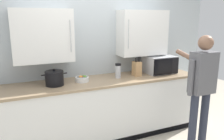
# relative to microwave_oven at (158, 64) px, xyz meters

# --- Properties ---
(back_wall_tiled) EXTENTS (4.34, 0.44, 2.77)m
(back_wall_tiled) POSITION_rel_microwave_oven_xyz_m (-1.06, 0.30, 0.35)
(back_wall_tiled) COLOR #B2BCC1
(back_wall_tiled) RESTS_ON ground_plane
(counter_unit) EXTENTS (3.15, 0.69, 0.94)m
(counter_unit) POSITION_rel_microwave_oven_xyz_m (-1.06, -0.04, -0.62)
(counter_unit) COLOR white
(counter_unit) RESTS_ON ground_plane
(microwave_oven) EXTENTS (0.49, 0.42, 0.29)m
(microwave_oven) POSITION_rel_microwave_oven_xyz_m (0.00, 0.00, 0.00)
(microwave_oven) COLOR #B7BABF
(microwave_oven) RESTS_ON counter_unit
(stock_pot) EXTENTS (0.35, 0.26, 0.23)m
(stock_pot) POSITION_rel_microwave_oven_xyz_m (-1.76, -0.05, -0.04)
(stock_pot) COLOR black
(stock_pot) RESTS_ON counter_unit
(fruit_bowl) EXTENTS (0.20, 0.20, 0.10)m
(fruit_bowl) POSITION_rel_microwave_oven_xyz_m (-1.36, -0.02, -0.10)
(fruit_bowl) COLOR white
(fruit_bowl) RESTS_ON counter_unit
(knife_block) EXTENTS (0.11, 0.15, 0.31)m
(knife_block) POSITION_rel_microwave_oven_xyz_m (-0.44, -0.02, -0.03)
(knife_block) COLOR tan
(knife_block) RESTS_ON counter_unit
(thermos_flask) EXTENTS (0.09, 0.09, 0.23)m
(thermos_flask) POSITION_rel_microwave_oven_xyz_m (-0.78, -0.04, -0.03)
(thermos_flask) COLOR #B7BABF
(thermos_flask) RESTS_ON counter_unit
(person_figure) EXTENTS (0.44, 0.66, 1.65)m
(person_figure) POSITION_rel_microwave_oven_xyz_m (0.08, -0.90, -0.10)
(person_figure) COLOR #282D3D
(person_figure) RESTS_ON ground_plane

